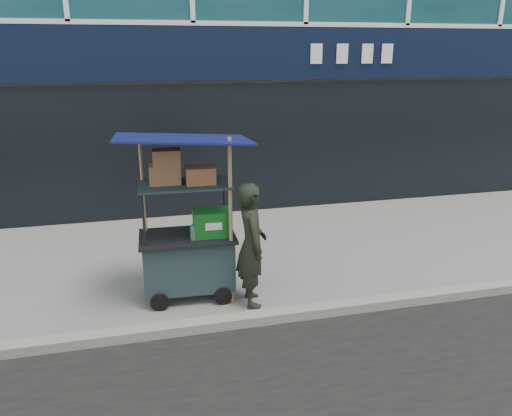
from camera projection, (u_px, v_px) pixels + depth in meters
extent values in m
plane|color=slate|center=(244.00, 316.00, 5.85)|extent=(80.00, 80.00, 0.00)
cube|color=gray|center=(248.00, 320.00, 5.65)|extent=(80.00, 0.18, 0.12)
cube|color=black|center=(194.00, 54.00, 8.54)|extent=(15.68, 0.06, 0.90)
cube|color=black|center=(198.00, 151.00, 9.09)|extent=(15.68, 0.04, 2.40)
cube|color=#1C2F30|center=(188.00, 262.00, 6.22)|extent=(1.11, 0.68, 0.64)
cylinder|color=black|center=(160.00, 302.00, 5.94)|extent=(0.22, 0.05, 0.22)
cylinder|color=black|center=(223.00, 296.00, 6.08)|extent=(0.22, 0.05, 0.22)
cube|color=black|center=(187.00, 237.00, 6.11)|extent=(1.19, 0.75, 0.04)
cylinder|color=black|center=(144.00, 222.00, 5.67)|extent=(0.03, 0.03, 0.68)
cylinder|color=black|center=(231.00, 216.00, 5.86)|extent=(0.03, 0.03, 0.68)
cylinder|color=black|center=(144.00, 207.00, 6.17)|extent=(0.03, 0.03, 0.68)
cylinder|color=black|center=(224.00, 203.00, 6.37)|extent=(0.03, 0.03, 0.68)
cube|color=#1C2F30|center=(185.00, 184.00, 5.91)|extent=(1.11, 0.68, 0.03)
cylinder|color=#A5794A|center=(231.00, 223.00, 5.89)|extent=(0.05, 0.05, 2.05)
cylinder|color=#A5794A|center=(145.00, 218.00, 6.22)|extent=(0.04, 0.04, 1.95)
cube|color=#0C1245|center=(183.00, 139.00, 5.75)|extent=(1.58, 1.14, 0.18)
cube|color=#0D571C|center=(212.00, 223.00, 6.08)|extent=(0.47, 0.33, 0.32)
cylinder|color=silver|center=(193.00, 233.00, 5.92)|extent=(0.06, 0.06, 0.18)
cylinder|color=#183FB6|center=(192.00, 225.00, 5.89)|extent=(0.03, 0.03, 0.02)
cube|color=brown|center=(165.00, 174.00, 5.87)|extent=(0.37, 0.29, 0.23)
cube|color=#976D42|center=(200.00, 175.00, 5.87)|extent=(0.35, 0.27, 0.20)
cube|color=brown|center=(166.00, 157.00, 5.80)|extent=(0.33, 0.25, 0.18)
imported|color=black|center=(252.00, 245.00, 5.94)|extent=(0.39, 0.57, 1.52)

